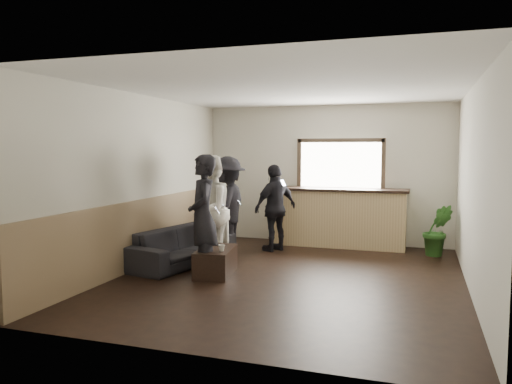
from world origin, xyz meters
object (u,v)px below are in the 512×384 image
(cup_a, at_px, (209,242))
(coffee_table, at_px, (216,262))
(person_a, at_px, (203,216))
(person_b, at_px, (209,211))
(potted_plant, at_px, (437,230))
(bar_counter, at_px, (338,214))
(person_c, at_px, (228,206))
(sofa, at_px, (182,246))
(person_d, at_px, (275,208))
(cup_b, at_px, (222,248))

(cup_a, bearing_deg, coffee_table, -46.78)
(person_a, relative_size, person_b, 1.01)
(person_a, bearing_deg, coffee_table, 113.87)
(person_b, bearing_deg, potted_plant, 115.87)
(potted_plant, bearing_deg, person_a, -142.15)
(bar_counter, xyz_separation_m, person_c, (-1.76, -1.47, 0.25))
(potted_plant, xyz_separation_m, person_a, (-3.39, -2.64, 0.45))
(bar_counter, distance_m, person_a, 3.41)
(coffee_table, bearing_deg, person_c, 104.14)
(cup_a, bearing_deg, person_a, -80.55)
(bar_counter, height_order, sofa, bar_counter)
(person_b, height_order, person_d, person_b)
(bar_counter, relative_size, person_a, 1.47)
(bar_counter, bearing_deg, person_a, -116.98)
(cup_b, distance_m, person_a, 0.55)
(coffee_table, xyz_separation_m, person_b, (-0.33, 0.54, 0.71))
(coffee_table, bearing_deg, person_d, 79.59)
(bar_counter, relative_size, person_b, 1.48)
(bar_counter, distance_m, person_d, 1.35)
(person_a, bearing_deg, cup_a, 160.80)
(cup_a, height_order, person_b, person_b)
(bar_counter, relative_size, sofa, 1.32)
(person_c, relative_size, person_d, 1.10)
(bar_counter, bearing_deg, cup_a, -121.20)
(coffee_table, relative_size, person_c, 0.51)
(person_a, bearing_deg, potted_plant, 99.19)
(bar_counter, bearing_deg, person_b, -126.97)
(bar_counter, bearing_deg, coffee_table, -116.27)
(person_a, xyz_separation_m, person_b, (-0.20, 0.71, -0.01))
(sofa, xyz_separation_m, coffee_table, (0.80, -0.47, -0.10))
(cup_a, height_order, person_c, person_c)
(coffee_table, distance_m, person_c, 1.59)
(cup_b, xyz_separation_m, person_a, (-0.29, -0.01, 0.47))
(coffee_table, xyz_separation_m, person_d, (0.37, 2.01, 0.62))
(cup_a, bearing_deg, person_c, 97.49)
(potted_plant, bearing_deg, person_c, -163.41)
(person_d, bearing_deg, person_a, 20.41)
(cup_a, relative_size, cup_b, 1.26)
(cup_b, bearing_deg, bar_counter, 67.52)
(sofa, relative_size, cup_a, 15.72)
(bar_counter, relative_size, cup_a, 20.75)
(cup_b, height_order, potted_plant, potted_plant)
(bar_counter, xyz_separation_m, sofa, (-2.21, -2.39, -0.34))
(potted_plant, relative_size, person_d, 0.57)
(cup_a, height_order, potted_plant, potted_plant)
(bar_counter, height_order, potted_plant, bar_counter)
(sofa, distance_m, potted_plant, 4.53)
(coffee_table, height_order, person_d, person_d)
(coffee_table, distance_m, potted_plant, 4.10)
(coffee_table, distance_m, person_a, 0.75)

